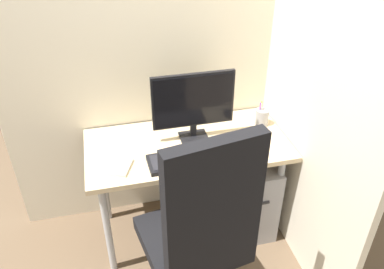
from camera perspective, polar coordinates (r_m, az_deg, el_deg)
name	(u,v)px	position (r m, az deg, el deg)	size (l,w,h in m)	color
ground_plane	(188,226)	(2.89, -0.60, -13.08)	(8.00, 8.00, 0.00)	brown
wall_back	(173,17)	(2.42, -2.69, 16.59)	(2.19, 0.04, 2.80)	beige
wall_side_right	(313,34)	(2.22, 16.97, 13.61)	(0.04, 1.57, 2.80)	beige
desk	(187,154)	(2.47, -0.69, -2.77)	(1.23, 0.61, 0.72)	#D1B78C
office_chair	(201,229)	(1.99, 1.37, -13.50)	(0.61, 0.60, 1.25)	black
filing_cabinet	(240,191)	(2.76, 6.87, -8.04)	(0.38, 0.52, 0.56)	gray
monitor	(193,103)	(2.35, 0.19, 4.59)	(0.50, 0.14, 0.43)	black
keyboard	(186,159)	(2.26, -0.87, -3.56)	(0.44, 0.19, 0.03)	black
mouse	(251,149)	(2.36, 8.42, -2.04)	(0.06, 0.11, 0.04)	black
pen_holder	(262,117)	(2.61, 10.03, 2.52)	(0.09, 0.09, 0.16)	gray
notebook	(121,167)	(2.25, -10.24, -4.62)	(0.10, 0.16, 0.02)	silver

